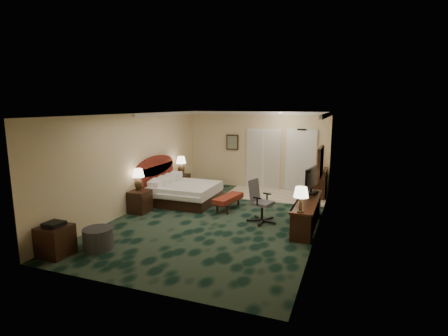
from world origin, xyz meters
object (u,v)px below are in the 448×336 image
(nightstand_far, at_px, (181,183))
(lamp_far, at_px, (181,166))
(desk_chair, at_px, (262,201))
(lamp_near, at_px, (138,180))
(side_table, at_px, (55,241))
(tv, at_px, (311,181))
(minibar, at_px, (318,183))
(bed_bench, at_px, (228,203))
(bed, at_px, (185,193))
(ottoman, at_px, (98,238))
(desk, at_px, (307,213))
(nightstand_near, at_px, (140,202))

(nightstand_far, height_order, lamp_far, lamp_far)
(nightstand_far, relative_size, desk_chair, 0.56)
(lamp_near, xyz_separation_m, lamp_far, (0.07, 2.39, 0.00))
(side_table, distance_m, desk_chair, 4.72)
(lamp_near, bearing_deg, tv, 13.45)
(lamp_far, relative_size, minibar, 0.68)
(lamp_near, height_order, bed_bench, lamp_near)
(bed_bench, relative_size, desk_chair, 1.06)
(lamp_near, bearing_deg, bed, 58.00)
(lamp_near, height_order, minibar, lamp_near)
(nightstand_far, xyz_separation_m, ottoman, (0.61, -4.86, -0.08))
(desk, bearing_deg, lamp_far, 155.81)
(minibar, bearing_deg, nightstand_far, -167.65)
(bed_bench, bearing_deg, side_table, -107.97)
(side_table, relative_size, desk_chair, 0.56)
(ottoman, distance_m, minibar, 6.99)
(lamp_near, distance_m, minibar, 5.63)
(ottoman, height_order, side_table, side_table)
(bed, distance_m, bed_bench, 1.46)
(nightstand_far, distance_m, lamp_far, 0.61)
(nightstand_near, distance_m, desk_chair, 3.39)
(tv, bearing_deg, minibar, 101.42)
(bed_bench, relative_size, ottoman, 1.88)
(bed, height_order, lamp_near, lamp_near)
(bed, xyz_separation_m, desk_chair, (2.62, -0.92, 0.25))
(desk, distance_m, tv, 0.96)
(lamp_near, distance_m, ottoman, 2.64)
(side_table, distance_m, desk, 5.59)
(lamp_near, relative_size, desk_chair, 0.56)
(ottoman, bearing_deg, nightstand_near, 104.16)
(desk, bearing_deg, minibar, 90.44)
(nightstand_near, height_order, side_table, nightstand_near)
(nightstand_far, relative_size, side_table, 1.00)
(desk_chair, bearing_deg, lamp_far, 162.98)
(bed_bench, bearing_deg, lamp_near, -144.61)
(nightstand_far, bearing_deg, bed, -56.75)
(nightstand_far, xyz_separation_m, side_table, (0.05, -5.42, 0.00))
(nightstand_near, distance_m, tv, 4.66)
(tv, relative_size, minibar, 0.96)
(nightstand_far, height_order, desk, desk)
(nightstand_near, bearing_deg, lamp_far, 89.24)
(ottoman, bearing_deg, bed, 87.91)
(bed_bench, bearing_deg, ottoman, -104.38)
(nightstand_near, xyz_separation_m, nightstand_far, (-0.00, 2.44, -0.00))
(ottoman, xyz_separation_m, side_table, (-0.56, -0.55, 0.08))
(nightstand_far, relative_size, lamp_far, 0.97)
(bed, bearing_deg, side_table, -99.30)
(ottoman, height_order, desk, desk)
(bed, xyz_separation_m, nightstand_far, (-0.75, 1.14, 0.01))
(tv, bearing_deg, bed_bench, -169.06)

